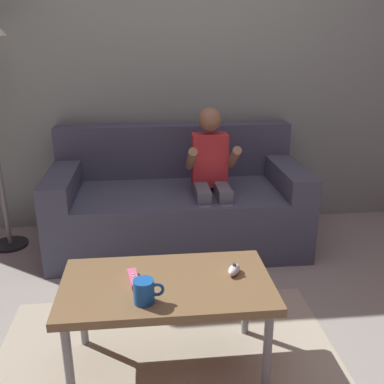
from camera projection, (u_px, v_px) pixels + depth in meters
ground_plane at (231, 371)px, 1.91m from camera, size 8.40×8.40×0.00m
wall_back at (190, 57)px, 3.11m from camera, size 4.20×0.05×2.50m
couch at (177, 204)px, 3.04m from camera, size 1.69×0.80×0.79m
person_seated_on_couch at (211, 174)px, 2.81m from camera, size 0.32×0.40×0.96m
coffee_table at (167, 291)px, 1.82m from camera, size 0.88×0.48×0.43m
area_rug at (169, 365)px, 1.94m from camera, size 1.56×1.10×0.01m
game_remote_pink_near_edge at (134, 279)px, 1.80m from camera, size 0.06×0.14×0.03m
nunchuk_white at (234, 270)px, 1.86m from camera, size 0.08×0.10×0.05m
coffee_mug at (145, 291)px, 1.65m from camera, size 0.12×0.08×0.10m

